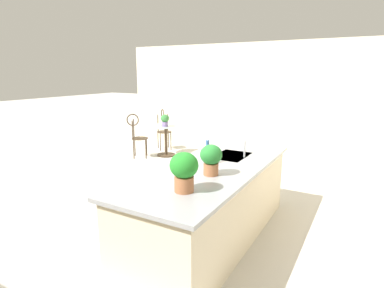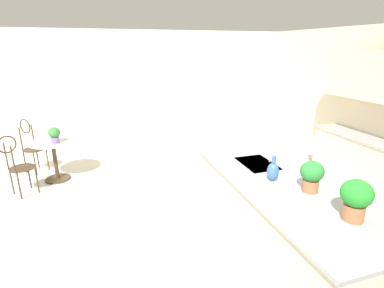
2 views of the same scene
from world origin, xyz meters
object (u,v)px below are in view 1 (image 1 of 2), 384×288
Objects in this scene: potted_plant_on_table at (165,120)px; vase_on_counter at (207,155)px; bistro_table at (166,138)px; potted_plant_counter_near at (211,158)px; chair_by_island at (137,134)px; potted_plant_counter_far at (184,169)px; chair_near_window at (164,127)px.

potted_plant_on_table is 0.98× the size of vase_on_counter.
potted_plant_counter_near is (3.28, 2.82, 0.66)m from bistro_table.
potted_plant_on_table is (0.12, 0.07, 0.45)m from bistro_table.
potted_plant_counter_near reaches higher than chair_by_island.
potted_plant_on_table is 4.62m from potted_plant_counter_far.
potted_plant_counter_far reaches higher than chair_by_island.
bistro_table is 2.17× the size of potted_plant_counter_far.
chair_by_island is 3.69× the size of potted_plant_on_table.
potted_plant_counter_far is at bearing -0.09° from potted_plant_counter_near.
chair_near_window is 4.67m from vase_on_counter.
chair_near_window is 3.62× the size of vase_on_counter.
chair_near_window is 3.16× the size of potted_plant_counter_near.
bistro_table is at bearing -151.51° from potted_plant_on_table.
potted_plant_on_table is 4.19m from potted_plant_counter_near.
chair_by_island reaches higher than bistro_table.
chair_near_window is at bearing -138.93° from vase_on_counter.
potted_plant_counter_near reaches higher than bistro_table.
chair_by_island is 3.98m from vase_on_counter.
bistro_table is at bearing 38.66° from chair_near_window.
bistro_table is 0.69m from chair_by_island.
chair_by_island reaches higher than potted_plant_on_table.
potted_plant_counter_near is at bearing 32.22° from vase_on_counter.
vase_on_counter is (3.50, 3.05, 0.46)m from chair_near_window.
chair_by_island is 4.38m from potted_plant_counter_near.
chair_near_window is 2.83× the size of potted_plant_counter_far.
potted_plant_counter_far reaches higher than potted_plant_on_table.
chair_near_window is 5.51m from potted_plant_counter_far.
chair_by_island is at bearing -1.99° from chair_near_window.
chair_near_window is at bearing -143.38° from potted_plant_counter_far.
potted_plant_on_table is (0.69, 0.52, 0.33)m from chair_near_window.
potted_plant_counter_near is 0.89× the size of potted_plant_counter_far.
potted_plant_counter_near is at bearing 40.63° from bistro_table.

